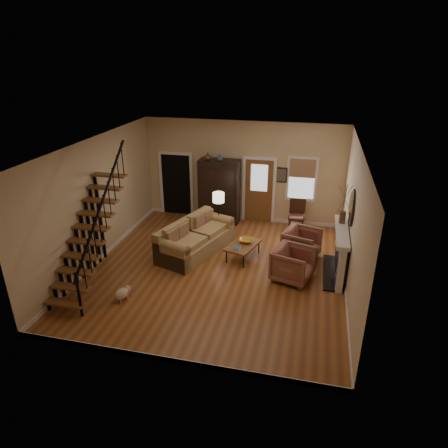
% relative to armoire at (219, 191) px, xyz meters
% --- Properties ---
extents(room, '(7.00, 7.33, 3.30)m').
position_rel_armoire_xyz_m(room, '(0.29, -1.39, 0.46)').
color(room, '#995427').
rests_on(room, ground).
extents(staircase, '(0.94, 2.80, 3.20)m').
position_rel_armoire_xyz_m(staircase, '(-2.08, -4.45, 0.55)').
color(staircase, brown).
rests_on(staircase, ground).
extents(fireplace, '(0.33, 1.95, 2.30)m').
position_rel_armoire_xyz_m(fireplace, '(3.83, -2.65, -0.31)').
color(fireplace, black).
rests_on(fireplace, ground).
extents(armoire, '(1.30, 0.60, 2.10)m').
position_rel_armoire_xyz_m(armoire, '(0.00, 0.00, 0.00)').
color(armoire, black).
rests_on(armoire, ground).
extents(vase_a, '(0.24, 0.24, 0.25)m').
position_rel_armoire_xyz_m(vase_a, '(-0.35, -0.10, 1.17)').
color(vase_a, '#4C2619').
rests_on(vase_a, armoire).
extents(vase_b, '(0.20, 0.20, 0.21)m').
position_rel_armoire_xyz_m(vase_b, '(0.05, -0.10, 1.16)').
color(vase_b, '#334C60').
rests_on(vase_b, armoire).
extents(sofa, '(1.80, 2.67, 0.92)m').
position_rel_armoire_xyz_m(sofa, '(-0.11, -2.33, -0.59)').
color(sofa, '#A37E4A').
rests_on(sofa, ground).
extents(coffee_table, '(0.93, 1.24, 0.42)m').
position_rel_armoire_xyz_m(coffee_table, '(1.25, -2.37, -0.84)').
color(coffee_table, brown).
rests_on(coffee_table, ground).
extents(bowl, '(0.38, 0.38, 0.09)m').
position_rel_armoire_xyz_m(bowl, '(1.30, -2.22, -0.58)').
color(bowl, orange).
rests_on(bowl, coffee_table).
extents(books, '(0.20, 0.28, 0.05)m').
position_rel_armoire_xyz_m(books, '(1.13, -2.67, -0.60)').
color(books, beige).
rests_on(books, coffee_table).
extents(armchair_left, '(1.15, 1.13, 0.85)m').
position_rel_armoire_xyz_m(armchair_left, '(2.66, -3.18, -0.62)').
color(armchair_left, maroon).
rests_on(armchair_left, ground).
extents(armchair_right, '(1.14, 1.12, 0.84)m').
position_rel_armoire_xyz_m(armchair_right, '(2.81, -1.98, -0.63)').
color(armchair_right, maroon).
rests_on(armchair_right, ground).
extents(floor_lamp, '(0.42, 0.42, 1.50)m').
position_rel_armoire_xyz_m(floor_lamp, '(0.31, -1.37, -0.30)').
color(floor_lamp, black).
rests_on(floor_lamp, ground).
extents(side_chair, '(0.54, 0.54, 1.02)m').
position_rel_armoire_xyz_m(side_chair, '(2.55, -0.20, -0.54)').
color(side_chair, '#3D2113').
rests_on(side_chair, ground).
extents(dog, '(0.38, 0.48, 0.31)m').
position_rel_armoire_xyz_m(dog, '(-1.09, -5.00, -0.90)').
color(dog, beige).
rests_on(dog, ground).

